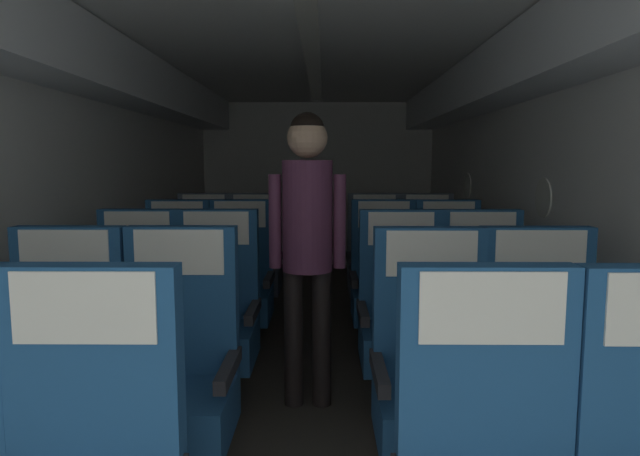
% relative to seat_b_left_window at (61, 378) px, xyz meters
% --- Properties ---
extents(ground, '(3.36, 8.10, 0.02)m').
position_rel_seat_b_left_window_xyz_m(ground, '(1.05, 1.34, -0.47)').
color(ground, '#3D3833').
extents(fuselage_shell, '(3.24, 7.75, 2.26)m').
position_rel_seat_b_left_window_xyz_m(fuselage_shell, '(1.05, 1.59, 1.17)').
color(fuselage_shell, silver).
rests_on(fuselage_shell, ground).
extents(seat_b_left_window, '(0.52, 0.49, 1.11)m').
position_rel_seat_b_left_window_xyz_m(seat_b_left_window, '(0.00, 0.00, 0.00)').
color(seat_b_left_window, '#38383D').
rests_on(seat_b_left_window, ground).
extents(seat_b_left_aisle, '(0.52, 0.49, 1.11)m').
position_rel_seat_b_left_window_xyz_m(seat_b_left_aisle, '(0.50, 0.01, 0.00)').
color(seat_b_left_aisle, '#38383D').
rests_on(seat_b_left_aisle, ground).
extents(seat_b_right_aisle, '(0.52, 0.49, 1.11)m').
position_rel_seat_b_left_window_xyz_m(seat_b_right_aisle, '(2.08, 0.00, 0.00)').
color(seat_b_right_aisle, '#38383D').
rests_on(seat_b_right_aisle, ground).
extents(seat_b_right_window, '(0.52, 0.49, 1.11)m').
position_rel_seat_b_left_window_xyz_m(seat_b_right_window, '(1.60, -0.02, 0.00)').
color(seat_b_right_window, '#38383D').
rests_on(seat_b_right_window, ground).
extents(seat_c_left_window, '(0.52, 0.49, 1.11)m').
position_rel_seat_b_left_window_xyz_m(seat_c_left_window, '(0.01, 0.92, 0.00)').
color(seat_c_left_window, '#38383D').
rests_on(seat_c_left_window, ground).
extents(seat_c_left_aisle, '(0.52, 0.49, 1.11)m').
position_rel_seat_b_left_window_xyz_m(seat_c_left_aisle, '(0.49, 0.92, 0.00)').
color(seat_c_left_aisle, '#38383D').
rests_on(seat_c_left_aisle, ground).
extents(seat_c_right_aisle, '(0.52, 0.49, 1.11)m').
position_rel_seat_b_left_window_xyz_m(seat_c_right_aisle, '(2.09, 0.91, 0.00)').
color(seat_c_right_aisle, '#38383D').
rests_on(seat_c_right_aisle, ground).
extents(seat_c_right_window, '(0.52, 0.49, 1.11)m').
position_rel_seat_b_left_window_xyz_m(seat_c_right_window, '(1.60, 0.90, 0.00)').
color(seat_c_right_window, '#38383D').
rests_on(seat_c_right_window, ground).
extents(seat_d_left_window, '(0.52, 0.49, 1.11)m').
position_rel_seat_b_left_window_xyz_m(seat_d_left_window, '(0.01, 1.81, 0.00)').
color(seat_d_left_window, '#38383D').
rests_on(seat_d_left_window, ground).
extents(seat_d_left_aisle, '(0.52, 0.49, 1.11)m').
position_rel_seat_b_left_window_xyz_m(seat_d_left_aisle, '(0.49, 1.82, 0.00)').
color(seat_d_left_aisle, '#38383D').
rests_on(seat_d_left_aisle, ground).
extents(seat_d_right_aisle, '(0.52, 0.49, 1.11)m').
position_rel_seat_b_left_window_xyz_m(seat_d_right_aisle, '(2.09, 1.81, 0.00)').
color(seat_d_right_aisle, '#38383D').
rests_on(seat_d_right_aisle, ground).
extents(seat_d_right_window, '(0.52, 0.49, 1.11)m').
position_rel_seat_b_left_window_xyz_m(seat_d_right_window, '(1.60, 1.83, 0.00)').
color(seat_d_right_window, '#38383D').
rests_on(seat_d_right_window, ground).
extents(seat_e_left_window, '(0.52, 0.49, 1.11)m').
position_rel_seat_b_left_window_xyz_m(seat_e_left_window, '(0.01, 2.74, 0.00)').
color(seat_e_left_window, '#38383D').
rests_on(seat_e_left_window, ground).
extents(seat_e_left_aisle, '(0.52, 0.49, 1.11)m').
position_rel_seat_b_left_window_xyz_m(seat_e_left_aisle, '(0.49, 2.73, 0.00)').
color(seat_e_left_aisle, '#38383D').
rests_on(seat_e_left_aisle, ground).
extents(seat_e_right_aisle, '(0.52, 0.49, 1.11)m').
position_rel_seat_b_left_window_xyz_m(seat_e_right_aisle, '(2.09, 2.72, 0.00)').
color(seat_e_right_aisle, '#38383D').
rests_on(seat_e_right_aisle, ground).
extents(seat_e_right_window, '(0.52, 0.49, 1.11)m').
position_rel_seat_b_left_window_xyz_m(seat_e_right_window, '(1.60, 2.73, 0.00)').
color(seat_e_right_window, '#38383D').
rests_on(seat_e_right_window, ground).
extents(flight_attendant, '(0.43, 0.28, 1.67)m').
position_rel_seat_b_left_window_xyz_m(flight_attendant, '(1.04, 0.77, 0.57)').
color(flight_attendant, black).
rests_on(flight_attendant, ground).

